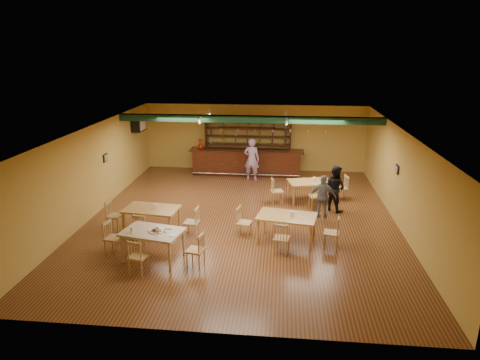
# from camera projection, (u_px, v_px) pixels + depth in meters

# --- Properties ---
(floor) EXTENTS (12.00, 12.00, 0.00)m
(floor) POSITION_uv_depth(u_px,v_px,m) (242.00, 218.00, 14.21)
(floor) COLOR #512B17
(floor) RESTS_ON ground
(ceiling_beam) EXTENTS (10.00, 0.30, 0.25)m
(ceiling_beam) POSITION_uv_depth(u_px,v_px,m) (249.00, 119.00, 16.02)
(ceiling_beam) COLOR #10321C
(ceiling_beam) RESTS_ON ceiling
(track_rail_left) EXTENTS (0.05, 2.50, 0.05)m
(track_rail_left) POSITION_uv_depth(u_px,v_px,m) (205.00, 114.00, 16.74)
(track_rail_left) COLOR white
(track_rail_left) RESTS_ON ceiling
(track_rail_right) EXTENTS (0.05, 2.50, 0.05)m
(track_rail_right) POSITION_uv_depth(u_px,v_px,m) (287.00, 115.00, 16.43)
(track_rail_right) COLOR white
(track_rail_right) RESTS_ON ceiling
(ac_unit) EXTENTS (0.34, 0.70, 0.48)m
(ac_unit) POSITION_uv_depth(u_px,v_px,m) (138.00, 124.00, 17.96)
(ac_unit) COLOR white
(ac_unit) RESTS_ON wall_left
(picture_left) EXTENTS (0.04, 0.34, 0.28)m
(picture_left) POSITION_uv_depth(u_px,v_px,m) (105.00, 158.00, 15.13)
(picture_left) COLOR black
(picture_left) RESTS_ON wall_left
(picture_right) EXTENTS (0.04, 0.34, 0.28)m
(picture_right) POSITION_uv_depth(u_px,v_px,m) (397.00, 169.00, 13.70)
(picture_right) COLOR black
(picture_right) RESTS_ON wall_right
(bar_counter) EXTENTS (5.02, 0.85, 1.13)m
(bar_counter) POSITION_uv_depth(u_px,v_px,m) (247.00, 162.00, 18.96)
(bar_counter) COLOR #37100B
(bar_counter) RESTS_ON ground
(back_bar_hutch) EXTENTS (3.88, 0.40, 2.28)m
(back_bar_hutch) POSITION_uv_depth(u_px,v_px,m) (248.00, 146.00, 19.39)
(back_bar_hutch) COLOR #37100B
(back_bar_hutch) RESTS_ON ground
(poinsettia) EXTENTS (0.32, 0.32, 0.44)m
(poinsettia) POSITION_uv_depth(u_px,v_px,m) (200.00, 144.00, 18.93)
(poinsettia) COLOR #B02710
(poinsettia) RESTS_ON bar_counter
(dining_table_b) EXTENTS (1.73, 1.27, 0.78)m
(dining_table_b) POSITION_uv_depth(u_px,v_px,m) (310.00, 191.00, 15.67)
(dining_table_b) COLOR #AC7D3D
(dining_table_b) RESTS_ON ground
(dining_table_c) EXTENTS (1.70, 1.13, 0.81)m
(dining_table_c) POSITION_uv_depth(u_px,v_px,m) (152.00, 220.00, 13.00)
(dining_table_c) COLOR #AC7D3D
(dining_table_c) RESTS_ON ground
(dining_table_d) EXTENTS (1.81, 1.28, 0.83)m
(dining_table_d) POSITION_uv_depth(u_px,v_px,m) (286.00, 229.00, 12.37)
(dining_table_d) COLOR #AC7D3D
(dining_table_d) RESTS_ON ground
(near_table) EXTENTS (1.72, 1.29, 0.83)m
(near_table) POSITION_uv_depth(u_px,v_px,m) (153.00, 245.00, 11.35)
(near_table) COLOR tan
(near_table) RESTS_ON ground
(pizza_tray) EXTENTS (0.53, 0.53, 0.01)m
(pizza_tray) POSITION_uv_depth(u_px,v_px,m) (156.00, 231.00, 11.21)
(pizza_tray) COLOR silver
(pizza_tray) RESTS_ON near_table
(parmesan_shaker) EXTENTS (0.09, 0.09, 0.11)m
(parmesan_shaker) POSITION_uv_depth(u_px,v_px,m) (132.00, 231.00, 11.10)
(parmesan_shaker) COLOR #EAE5C6
(parmesan_shaker) RESTS_ON near_table
(napkin_stack) EXTENTS (0.20, 0.15, 0.03)m
(napkin_stack) POSITION_uv_depth(u_px,v_px,m) (169.00, 228.00, 11.40)
(napkin_stack) COLOR white
(napkin_stack) RESTS_ON near_table
(pizza_server) EXTENTS (0.28, 0.30, 0.00)m
(pizza_server) POSITION_uv_depth(u_px,v_px,m) (163.00, 230.00, 11.25)
(pizza_server) COLOR silver
(pizza_server) RESTS_ON pizza_tray
(side_plate) EXTENTS (0.26, 0.26, 0.01)m
(side_plate) POSITION_uv_depth(u_px,v_px,m) (173.00, 235.00, 10.96)
(side_plate) COLOR white
(side_plate) RESTS_ON near_table
(patron_bar) EXTENTS (0.72, 0.53, 1.82)m
(patron_bar) POSITION_uv_depth(u_px,v_px,m) (252.00, 159.00, 18.05)
(patron_bar) COLOR #9A51B0
(patron_bar) RESTS_ON ground
(patron_right_a) EXTENTS (0.99, 0.98, 1.61)m
(patron_right_a) POSITION_uv_depth(u_px,v_px,m) (335.00, 188.00, 14.71)
(patron_right_a) COLOR black
(patron_right_a) RESTS_ON ground
(patron_right_b) EXTENTS (0.92, 0.53, 1.47)m
(patron_right_b) POSITION_uv_depth(u_px,v_px,m) (323.00, 197.00, 14.06)
(patron_right_b) COLOR slate
(patron_right_b) RESTS_ON ground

